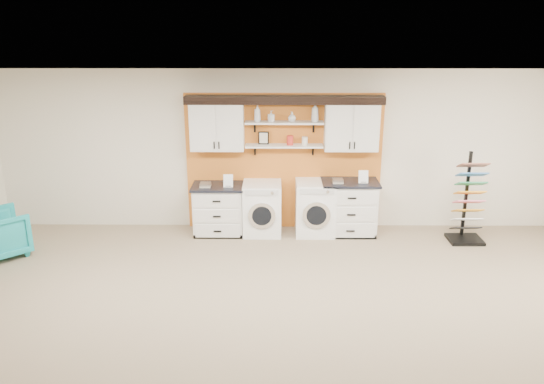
{
  "coord_description": "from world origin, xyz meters",
  "views": [
    {
      "loc": [
        -0.14,
        -5.01,
        3.57
      ],
      "look_at": [
        -0.19,
        2.3,
        1.19
      ],
      "focal_mm": 35.0,
      "sensor_mm": 36.0,
      "label": 1
    }
  ],
  "objects_px": {
    "base_cabinet_right": "(349,207)",
    "sample_rack": "(467,213)",
    "washer": "(262,208)",
    "base_cabinet_left": "(219,209)",
    "dryer": "(315,208)"
  },
  "relations": [
    {
      "from": "base_cabinet_left",
      "to": "washer",
      "type": "height_order",
      "value": "washer"
    },
    {
      "from": "dryer",
      "to": "base_cabinet_right",
      "type": "bearing_deg",
      "value": 0.33
    },
    {
      "from": "dryer",
      "to": "washer",
      "type": "bearing_deg",
      "value": -180.0
    },
    {
      "from": "sample_rack",
      "to": "washer",
      "type": "bearing_deg",
      "value": 174.14
    },
    {
      "from": "base_cabinet_left",
      "to": "base_cabinet_right",
      "type": "xyz_separation_m",
      "value": [
        2.26,
        -0.0,
        0.04
      ]
    },
    {
      "from": "base_cabinet_left",
      "to": "sample_rack",
      "type": "relative_size",
      "value": 0.59
    },
    {
      "from": "washer",
      "to": "sample_rack",
      "type": "distance_m",
      "value": 3.45
    },
    {
      "from": "sample_rack",
      "to": "base_cabinet_right",
      "type": "bearing_deg",
      "value": 169.94
    },
    {
      "from": "base_cabinet_right",
      "to": "dryer",
      "type": "height_order",
      "value": "base_cabinet_right"
    },
    {
      "from": "washer",
      "to": "sample_rack",
      "type": "height_order",
      "value": "sample_rack"
    },
    {
      "from": "base_cabinet_right",
      "to": "sample_rack",
      "type": "bearing_deg",
      "value": -9.56
    },
    {
      "from": "base_cabinet_right",
      "to": "washer",
      "type": "height_order",
      "value": "base_cabinet_right"
    },
    {
      "from": "base_cabinet_left",
      "to": "sample_rack",
      "type": "bearing_deg",
      "value": -4.44
    },
    {
      "from": "dryer",
      "to": "sample_rack",
      "type": "xyz_separation_m",
      "value": [
        2.52,
        -0.32,
        0.03
      ]
    },
    {
      "from": "base_cabinet_right",
      "to": "base_cabinet_left",
      "type": "bearing_deg",
      "value": 180.0
    }
  ]
}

